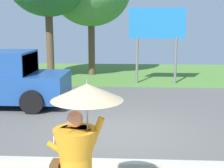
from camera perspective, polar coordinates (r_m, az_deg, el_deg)
name	(u,v)px	position (r m, az deg, el deg)	size (l,w,h in m)	color
ground_plane	(121,106)	(11.39, 1.63, -3.83)	(40.00, 22.00, 0.20)	#565451
monk_pedestrian	(78,155)	(4.49, -5.98, -12.37)	(1.05, 0.96, 2.13)	orange
roadside_billboard	(157,29)	(15.16, 7.99, 9.68)	(2.60, 0.12, 3.50)	slate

